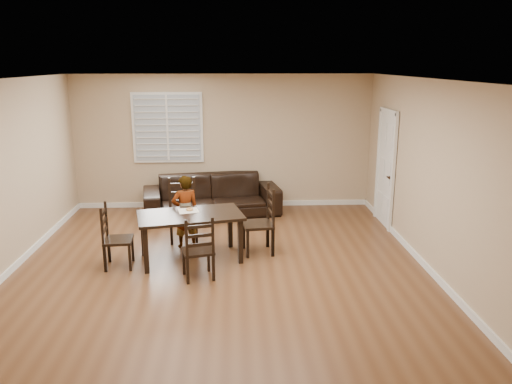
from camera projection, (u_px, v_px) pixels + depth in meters
ground at (220, 275)px, 7.06m from camera, size 7.00×7.00×0.00m
room at (221, 147)px, 6.78m from camera, size 6.04×7.04×2.72m
dining_table at (190, 220)px, 7.48m from camera, size 1.69×1.18×0.72m
chair_near at (183, 211)px, 8.44m from camera, size 0.52×0.50×1.05m
chair_far at (199, 252)px, 6.78m from camera, size 0.49×0.47×0.91m
chair_left at (110, 239)px, 7.24m from camera, size 0.43×0.46×0.95m
chair_right at (266, 222)px, 7.81m from camera, size 0.51×0.53×1.07m
child at (185, 212)px, 8.01m from camera, size 0.50×0.41×1.19m
napkin at (188, 211)px, 7.61m from camera, size 0.36×0.36×0.00m
donut at (190, 209)px, 7.61m from camera, size 0.11×0.11×0.04m
sofa at (212, 195)px, 9.79m from camera, size 2.75×1.44×0.77m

